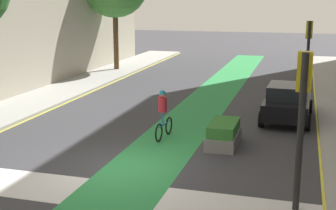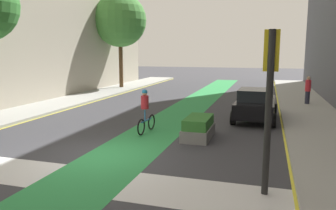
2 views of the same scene
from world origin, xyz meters
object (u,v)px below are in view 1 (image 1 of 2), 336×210
car_black_right_far (288,102)px  median_planter (224,134)px  traffic_signal_far_right (309,43)px  cyclist_in_lane (163,113)px  traffic_signal_near_right (303,100)px

car_black_right_far → median_planter: 4.70m
traffic_signal_far_right → cyclist_in_lane: 11.83m
traffic_signal_far_right → median_planter: (-2.78, -10.72, -2.35)m
traffic_signal_near_right → car_black_right_far: 8.96m
traffic_signal_near_right → traffic_signal_far_right: bearing=89.3°
traffic_signal_near_right → median_planter: bearing=119.8°
traffic_signal_far_right → median_planter: traffic_signal_far_right is taller
traffic_signal_far_right → cyclist_in_lane: traffic_signal_far_right is taller
traffic_signal_near_right → cyclist_in_lane: size_ratio=2.10×
traffic_signal_near_right → cyclist_in_lane: bearing=136.2°
traffic_signal_near_right → cyclist_in_lane: traffic_signal_near_right is taller
traffic_signal_near_right → car_black_right_far: size_ratio=0.92×
cyclist_in_lane → median_planter: 2.37m
traffic_signal_near_right → median_planter: (-2.58, 4.50, -2.34)m
car_black_right_far → cyclist_in_lane: cyclist_in_lane is taller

